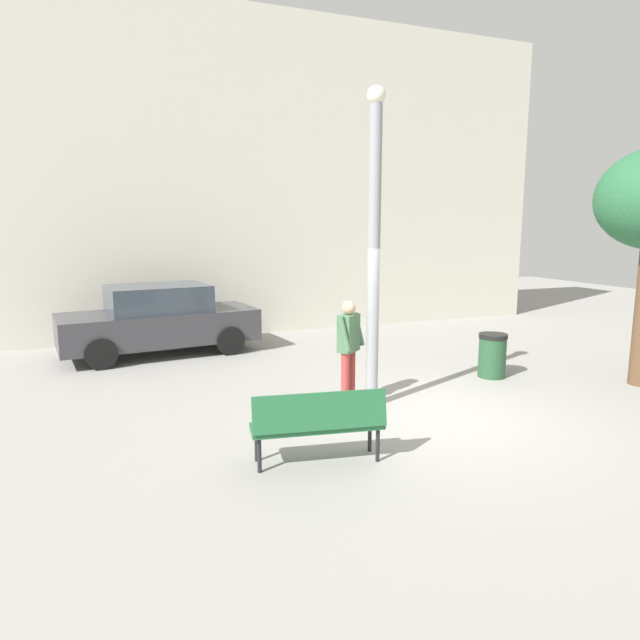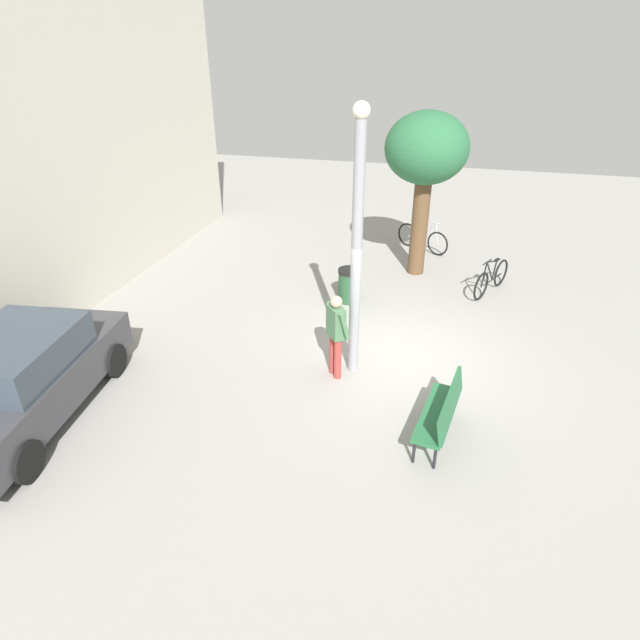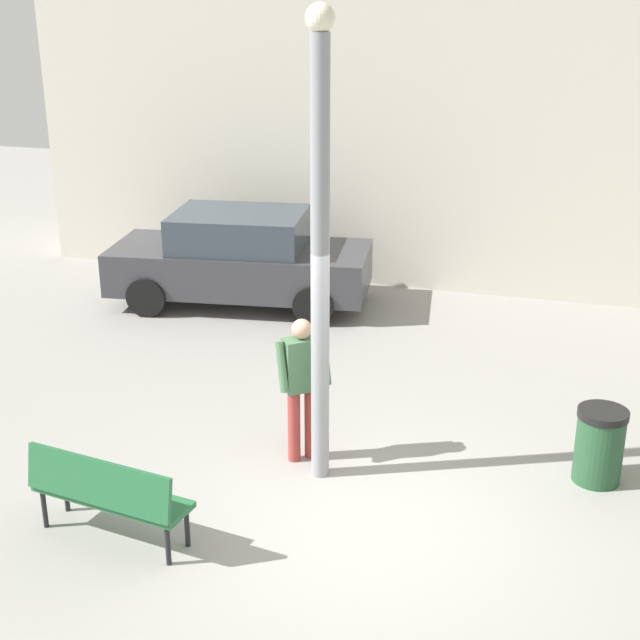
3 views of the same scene
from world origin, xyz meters
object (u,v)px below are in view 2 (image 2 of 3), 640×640
Objects in this scene: person_by_lamppost at (336,331)px; parked_car_charcoal at (23,378)px; lamppost at (357,244)px; trash_bin at (349,285)px; plaza_tree at (426,153)px; park_bench at (443,410)px; bicycle_black at (491,278)px; bicycle_silver at (423,238)px.

parked_car_charcoal is at bearing 118.10° from person_by_lamppost.
lamppost is at bearing -60.70° from parked_car_charcoal.
lamppost reaches higher than trash_bin.
lamppost reaches higher than plaza_tree.
park_bench is (-1.31, -2.03, -0.42)m from person_by_lamppost.
person_by_lamppost is 1.01× the size of park_bench.
person_by_lamppost is 5.89m from plaza_tree.
person_by_lamppost is at bearing 169.55° from plaza_tree.
bicycle_black is at bearing -47.20° from parked_car_charcoal.
lamppost is 5.98m from parked_car_charcoal.
bicycle_black is at bearing -32.76° from person_by_lamppost.
plaza_tree is at bearing 179.36° from bicycle_silver.
bicycle_silver is (8.40, 1.02, -0.16)m from park_bench.
parked_car_charcoal reaches higher than park_bench.
lamppost is 2.94× the size of park_bench.
bicycle_silver is at bearing -0.64° from plaza_tree.
lamppost is 3.67m from trash_bin.
park_bench is at bearing -151.34° from trash_bin.
lamppost is 1.66m from person_by_lamppost.
plaza_tree is (5.09, -0.71, 0.60)m from lamppost.
park_bench is 8.47m from bicycle_silver.
bicycle_black is (4.27, -2.65, -2.19)m from lamppost.
bicycle_silver is (6.81, -0.73, -2.19)m from lamppost.
bicycle_silver is 0.36× the size of parked_car_charcoal.
person_by_lamppost is 2.45m from park_bench.
bicycle_black is 1.04× the size of bicycle_silver.
bicycle_black is 10.39m from parked_car_charcoal.
bicycle_silver is at bearing -30.70° from parked_car_charcoal.
bicycle_silver is at bearing -8.10° from person_by_lamppost.
park_bench is 5.11m from trash_bin.
parked_car_charcoal is (-2.79, 4.97, -1.80)m from lamppost.
bicycle_black and bicycle_silver have the same top height.
park_bench is 1.05× the size of bicycle_silver.
trash_bin is (4.48, 2.45, -0.13)m from park_bench.
bicycle_black is 0.37× the size of parked_car_charcoal.
bicycle_silver is 1.89× the size of trash_bin.
parked_car_charcoal is 7.12m from trash_bin.
plaza_tree is (6.68, 1.04, 2.63)m from park_bench.
person_by_lamppost is at bearing -172.53° from trash_bin.
plaza_tree is 3.50m from bicycle_black.
parked_car_charcoal is at bearing 149.30° from bicycle_silver.
person_by_lamppost is 0.38× the size of parked_car_charcoal.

